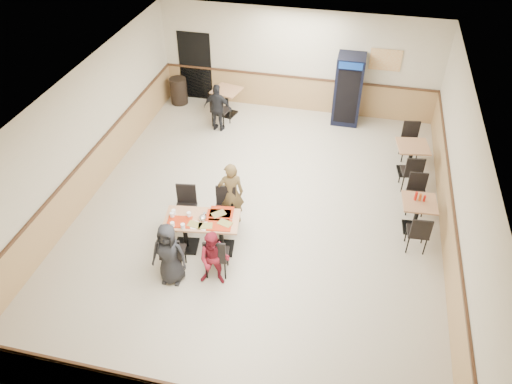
% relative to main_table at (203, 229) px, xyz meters
% --- Properties ---
extents(ground, '(10.00, 10.00, 0.00)m').
position_rel_main_table_xyz_m(ground, '(0.88, 1.32, -0.53)').
color(ground, beige).
rests_on(ground, ground).
extents(room_shell, '(10.00, 10.00, 10.00)m').
position_rel_main_table_xyz_m(room_shell, '(2.66, 3.87, 0.05)').
color(room_shell, silver).
rests_on(room_shell, ground).
extents(main_table, '(1.59, 0.96, 0.80)m').
position_rel_main_table_xyz_m(main_table, '(0.00, 0.00, 0.00)').
color(main_table, black).
rests_on(main_table, ground).
extents(main_chairs, '(1.56, 1.92, 1.01)m').
position_rel_main_table_xyz_m(main_chairs, '(-0.05, -0.01, -0.03)').
color(main_chairs, black).
rests_on(main_chairs, ground).
extents(diner_woman_left, '(0.70, 0.48, 1.37)m').
position_rel_main_table_xyz_m(diner_woman_left, '(-0.34, -0.97, 0.15)').
color(diner_woman_left, black).
rests_on(diner_woman_left, ground).
extents(diner_woman_right, '(0.65, 0.53, 1.24)m').
position_rel_main_table_xyz_m(diner_woman_right, '(0.50, -0.84, 0.09)').
color(diner_woman_right, maroon).
rests_on(diner_woman_right, ground).
extents(diner_man_opposite, '(0.64, 0.53, 1.52)m').
position_rel_main_table_xyz_m(diner_man_opposite, '(0.34, 0.97, 0.23)').
color(diner_man_opposite, brown).
rests_on(diner_man_opposite, ground).
extents(lone_diner, '(0.83, 0.40, 1.38)m').
position_rel_main_table_xyz_m(lone_diner, '(-1.04, 4.62, 0.16)').
color(lone_diner, black).
rests_on(lone_diner, ground).
extents(tabletop_clutter, '(1.32, 0.89, 0.12)m').
position_rel_main_table_xyz_m(tabletop_clutter, '(0.05, -0.02, 0.29)').
color(tabletop_clutter, '#AB260B').
rests_on(tabletop_clutter, main_table).
extents(side_table_near, '(0.76, 0.76, 0.76)m').
position_rel_main_table_xyz_m(side_table_near, '(4.27, 1.59, -0.03)').
color(side_table_near, black).
rests_on(side_table_near, ground).
extents(side_table_near_chair_south, '(0.47, 0.47, 0.96)m').
position_rel_main_table_xyz_m(side_table_near_chair_south, '(4.27, 0.98, -0.05)').
color(side_table_near_chair_south, black).
rests_on(side_table_near_chair_south, ground).
extents(side_table_near_chair_north, '(0.47, 0.47, 0.96)m').
position_rel_main_table_xyz_m(side_table_near_chair_north, '(4.27, 2.19, -0.05)').
color(side_table_near_chair_north, black).
rests_on(side_table_near_chair_north, ground).
extents(side_table_far, '(0.85, 0.85, 0.80)m').
position_rel_main_table_xyz_m(side_table_far, '(4.16, 3.71, -0.00)').
color(side_table_far, black).
rests_on(side_table_far, ground).
extents(side_table_far_chair_south, '(0.54, 0.54, 1.01)m').
position_rel_main_table_xyz_m(side_table_far_chair_south, '(4.16, 3.07, -0.03)').
color(side_table_far_chair_south, black).
rests_on(side_table_far_chair_south, ground).
extents(side_table_far_chair_north, '(0.54, 0.54, 1.01)m').
position_rel_main_table_xyz_m(side_table_far_chair_north, '(4.16, 4.35, -0.03)').
color(side_table_far_chair_north, black).
rests_on(side_table_far_chair_north, ground).
extents(condiment_caddy, '(0.23, 0.06, 0.20)m').
position_rel_main_table_xyz_m(condiment_caddy, '(4.24, 1.64, 0.31)').
color(condiment_caddy, red).
rests_on(condiment_caddy, side_table_near).
extents(back_table, '(0.90, 0.90, 0.80)m').
position_rel_main_table_xyz_m(back_table, '(-1.04, 5.52, -0.00)').
color(back_table, black).
rests_on(back_table, ground).
extents(back_table_chair_lone, '(0.56, 0.56, 1.01)m').
position_rel_main_table_xyz_m(back_table_chair_lone, '(-1.04, 4.89, -0.03)').
color(back_table_chair_lone, black).
rests_on(back_table_chair_lone, ground).
extents(pepsi_cooler, '(0.76, 0.77, 1.99)m').
position_rel_main_table_xyz_m(pepsi_cooler, '(2.39, 5.92, 0.46)').
color(pepsi_cooler, black).
rests_on(pepsi_cooler, ground).
extents(trash_bin, '(0.51, 0.51, 0.80)m').
position_rel_main_table_xyz_m(trash_bin, '(-2.66, 5.87, -0.13)').
color(trash_bin, black).
rests_on(trash_bin, ground).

